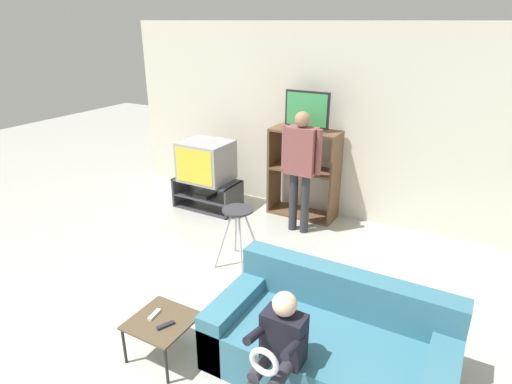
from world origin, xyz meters
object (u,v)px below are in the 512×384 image
object	(u,v)px
person_standing_adult	(301,161)
media_shelf	(304,173)
television_flat	(307,112)
person_seated_child	(278,348)
couch	(330,344)
remote_control_black	(166,325)
remote_control_white	(154,314)
tv_stand	(207,194)
television_main	(206,161)
snack_table	(162,324)
folding_stool	(238,220)

from	to	relation	value
person_standing_adult	media_shelf	bearing A→B (deg)	108.04
television_flat	person_standing_adult	distance (m)	0.72
person_seated_child	couch	bearing A→B (deg)	70.10
remote_control_black	person_standing_adult	distance (m)	2.75
television_flat	remote_control_white	xyz separation A→B (m)	(0.02, -3.10, -1.12)
tv_stand	couch	xyz separation A→B (m)	(2.69, -2.15, 0.04)
television_main	remote_control_black	world-z (taller)	television_main
television_flat	remote_control_white	distance (m)	3.29
snack_table	person_seated_child	xyz separation A→B (m)	(1.05, -0.01, 0.23)
television_main	media_shelf	distance (m)	1.41
snack_table	folding_stool	bearing A→B (deg)	98.44
folding_stool	couch	world-z (taller)	couch
remote_control_black	tv_stand	bearing A→B (deg)	144.83
remote_control_white	person_seated_child	size ratio (longest dim) A/B	0.15
couch	person_standing_adult	xyz separation A→B (m)	(-1.21, 2.13, 0.71)
couch	folding_stool	bearing A→B (deg)	144.95
television_main	person_seated_child	size ratio (longest dim) A/B	0.73
couch	television_main	bearing A→B (deg)	141.30
person_standing_adult	tv_stand	bearing A→B (deg)	179.07
media_shelf	remote_control_black	bearing A→B (deg)	-86.22
media_shelf	remote_control_white	distance (m)	3.13
remote_control_black	remote_control_white	distance (m)	0.18
television_main	media_shelf	bearing A→B (deg)	18.80
remote_control_white	person_seated_child	distance (m)	1.16
tv_stand	remote_control_black	size ratio (longest dim) A/B	6.67
folding_stool	couch	bearing A→B (deg)	-35.05
television_flat	couch	size ratio (longest dim) A/B	0.34
folding_stool	person_standing_adult	world-z (taller)	person_standing_adult
television_flat	remote_control_black	bearing A→B (deg)	-86.51
television_main	couch	bearing A→B (deg)	-38.70
snack_table	remote_control_white	bearing A→B (deg)	169.35
remote_control_white	person_standing_adult	size ratio (longest dim) A/B	0.09
media_shelf	couch	xyz separation A→B (m)	(1.37, -2.62, -0.38)
snack_table	person_seated_child	distance (m)	1.08
tv_stand	television_flat	distance (m)	1.90
couch	snack_table	bearing A→B (deg)	-157.38
remote_control_black	snack_table	bearing A→B (deg)	178.06
tv_stand	television_main	xyz separation A→B (m)	(-0.01, 0.01, 0.51)
remote_control_black	media_shelf	bearing A→B (deg)	119.16
snack_table	person_standing_adult	bearing A→B (deg)	89.32
remote_control_white	remote_control_black	bearing A→B (deg)	-26.96
folding_stool	television_flat	bearing A→B (deg)	85.61
snack_table	couch	size ratio (longest dim) A/B	0.27
person_standing_adult	television_flat	bearing A→B (deg)	106.82
television_main	remote_control_white	bearing A→B (deg)	-62.85
media_shelf	remote_control_white	world-z (taller)	media_shelf
media_shelf	couch	size ratio (longest dim) A/B	0.68
tv_stand	television_main	world-z (taller)	television_main
remote_control_white	television_main	bearing A→B (deg)	109.25
remote_control_black	person_seated_child	size ratio (longest dim) A/B	0.15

